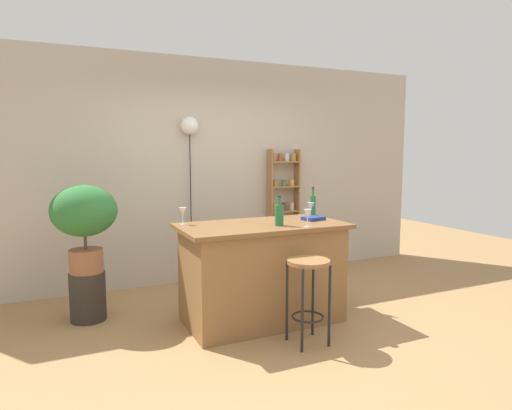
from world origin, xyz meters
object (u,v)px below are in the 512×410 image
at_px(potted_plant, 84,217).
at_px(spice_shelf, 283,210).
at_px(bottle_olive_oil, 279,214).
at_px(pendant_globe_light, 190,128).
at_px(bar_stool, 308,281).
at_px(bottle_wine_red, 313,205).
at_px(plant_stool, 88,296).
at_px(wine_glass_left, 311,207).
at_px(wine_glass_right, 183,212).
at_px(cookbook, 313,218).
at_px(wine_glass_center, 308,214).

bearing_deg(potted_plant, spice_shelf, 16.80).
xyz_separation_m(bottle_olive_oil, pendant_globe_light, (-0.36, 1.69, 0.87)).
distance_m(bar_stool, bottle_wine_red, 1.20).
bearing_deg(plant_stool, bottle_olive_oil, -27.91).
bearing_deg(pendant_globe_light, wine_glass_left, -58.52).
height_order(bottle_wine_red, pendant_globe_light, pendant_globe_light).
distance_m(potted_plant, bottle_wine_red, 2.32).
bearing_deg(pendant_globe_light, wine_glass_right, -109.64).
xyz_separation_m(bottle_wine_red, cookbook, (-0.15, -0.26, -0.10)).
bearing_deg(cookbook, spice_shelf, 59.81).
bearing_deg(spice_shelf, bottle_wine_red, -104.00).
bearing_deg(wine_glass_right, bottle_wine_red, -1.10).
height_order(wine_glass_right, pendant_globe_light, pendant_globe_light).
relative_size(plant_stool, wine_glass_right, 2.92).
height_order(bottle_olive_oil, cookbook, bottle_olive_oil).
distance_m(wine_glass_center, cookbook, 0.44).
bearing_deg(wine_glass_right, bar_stool, -48.04).
bearing_deg(wine_glass_right, plant_stool, 152.77).
distance_m(bar_stool, spice_shelf, 2.34).
xyz_separation_m(bottle_olive_oil, wine_glass_right, (-0.80, 0.44, 0.01)).
xyz_separation_m(plant_stool, cookbook, (2.12, -0.72, 0.74)).
relative_size(plant_stool, bottle_wine_red, 1.54).
xyz_separation_m(bar_stool, wine_glass_center, (0.17, 0.31, 0.52)).
bearing_deg(spice_shelf, potted_plant, -163.20).
relative_size(bottle_wine_red, wine_glass_center, 1.90).
bearing_deg(wine_glass_center, spice_shelf, 68.25).
xyz_separation_m(potted_plant, pendant_globe_light, (1.30, 0.82, 0.91)).
bearing_deg(bar_stool, plant_stool, 140.98).
distance_m(bar_stool, wine_glass_right, 1.35).
bearing_deg(plant_stool, wine_glass_right, -27.23).
bearing_deg(potted_plant, cookbook, -18.78).
relative_size(bar_stool, spice_shelf, 0.44).
height_order(plant_stool, wine_glass_left, wine_glass_left).
distance_m(bar_stool, wine_glass_center, 0.63).
bearing_deg(wine_glass_left, plant_stool, 164.55).
bearing_deg(wine_glass_center, plant_stool, 150.46).
xyz_separation_m(wine_glass_center, wine_glass_right, (-1.00, 0.61, 0.00)).
distance_m(spice_shelf, wine_glass_right, 2.13).
bearing_deg(spice_shelf, cookbook, -107.09).
bearing_deg(pendant_globe_light, cookbook, -61.81).
relative_size(bottle_olive_oil, wine_glass_left, 1.71).
bearing_deg(bar_stool, spice_shelf, 67.14).
distance_m(plant_stool, bottle_olive_oil, 2.04).
bearing_deg(bar_stool, cookbook, 55.42).
relative_size(bar_stool, wine_glass_center, 4.50).
xyz_separation_m(spice_shelf, potted_plant, (-2.58, -0.78, 0.18)).
xyz_separation_m(spice_shelf, cookbook, (-0.46, -1.50, 0.13)).
height_order(bar_stool, cookbook, cookbook).
bearing_deg(wine_glass_right, cookbook, -12.61).
xyz_separation_m(potted_plant, bottle_wine_red, (2.27, -0.46, 0.05)).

